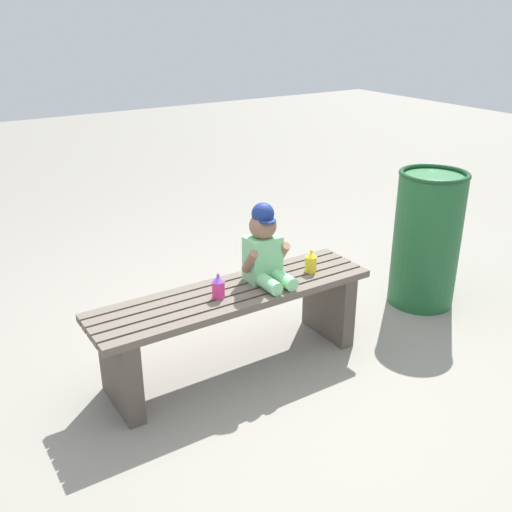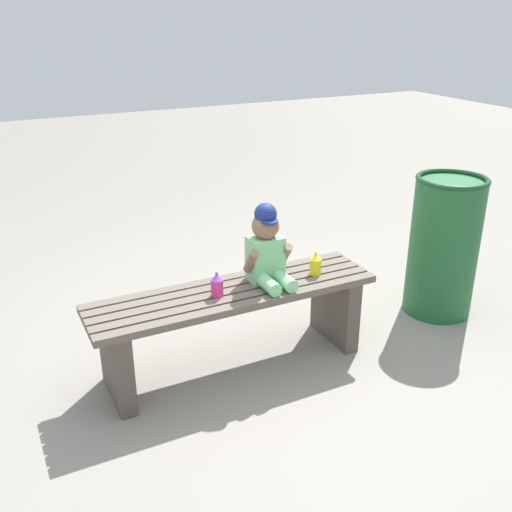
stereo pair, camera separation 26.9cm
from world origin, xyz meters
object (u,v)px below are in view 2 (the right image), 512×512
(child_figure, at_px, (267,248))
(sippy_cup_left, at_px, (217,285))
(sippy_cup_right, at_px, (315,264))
(trash_bin, at_px, (443,245))
(park_bench, at_px, (234,316))

(child_figure, relative_size, sippy_cup_left, 3.26)
(sippy_cup_left, distance_m, sippy_cup_right, 0.55)
(sippy_cup_left, bearing_deg, trash_bin, 1.02)
(sippy_cup_left, xyz_separation_m, sippy_cup_right, (0.55, 0.00, 0.00))
(sippy_cup_right, bearing_deg, trash_bin, 1.65)
(child_figure, bearing_deg, park_bench, -174.35)
(child_figure, xyz_separation_m, sippy_cup_right, (0.26, -0.04, -0.12))
(park_bench, relative_size, sippy_cup_left, 11.64)
(park_bench, relative_size, trash_bin, 1.73)
(sippy_cup_right, distance_m, trash_bin, 0.90)
(trash_bin, bearing_deg, sippy_cup_left, -178.98)
(sippy_cup_left, distance_m, trash_bin, 1.45)
(sippy_cup_left, height_order, sippy_cup_right, same)
(sippy_cup_right, bearing_deg, park_bench, 177.20)
(sippy_cup_right, xyz_separation_m, trash_bin, (0.90, 0.03, -0.07))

